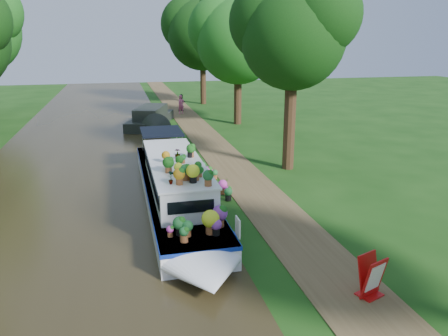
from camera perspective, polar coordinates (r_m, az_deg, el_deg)
ground at (r=18.02m, az=0.53°, el=-3.49°), size 100.00×100.00×0.00m
canal_water at (r=17.64m, az=-18.81°, el=-4.84°), size 10.00×100.00×0.02m
towpath at (r=18.33m, az=4.18°, el=-3.14°), size 2.20×100.00×0.03m
plant_boat at (r=16.45m, az=-6.27°, el=-2.43°), size 2.29×13.52×2.30m
tree_near_overhang at (r=21.04m, az=8.97°, el=17.51°), size 5.52×5.28×8.99m
tree_near_mid at (r=32.66m, az=1.81°, el=16.98°), size 6.90×6.60×9.40m
tree_near_far at (r=43.29m, az=-2.89°, el=17.66°), size 7.59×7.26×10.30m
second_boat at (r=32.49m, az=-9.52°, el=6.39°), size 4.12×7.90×1.44m
sandwich_board at (r=11.66m, az=18.69°, el=-13.49°), size 0.71×0.73×1.05m
pedestrian_pink at (r=37.69m, az=-5.62°, el=8.28°), size 0.68×0.58×1.58m
pedestrian_dark at (r=39.08m, az=-5.54°, el=8.50°), size 0.91×0.85×1.48m
verge_plant at (r=18.86m, az=-0.04°, el=-1.90°), size 0.46×0.42×0.42m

